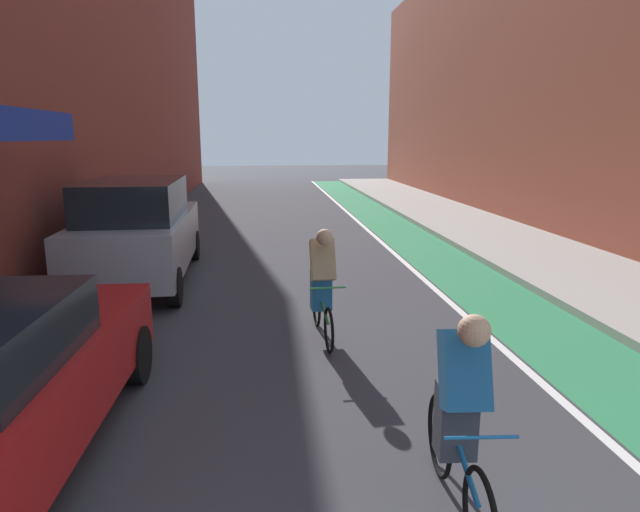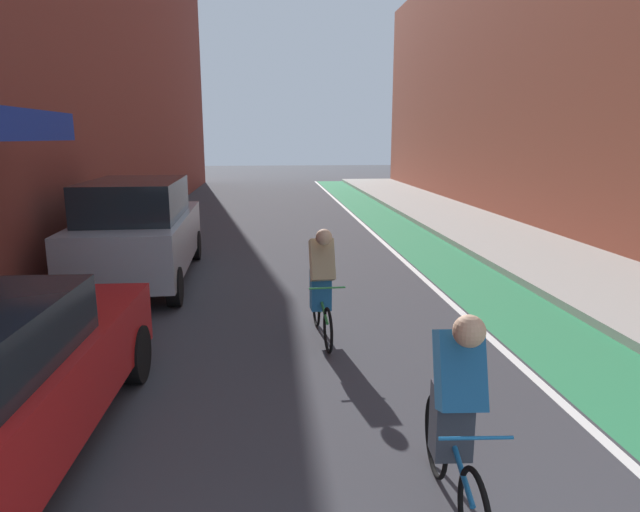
# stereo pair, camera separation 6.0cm
# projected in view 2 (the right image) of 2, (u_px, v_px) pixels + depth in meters

# --- Properties ---
(ground_plane) EXTENTS (81.42, 81.42, 0.00)m
(ground_plane) POSITION_uv_depth(u_px,v_px,m) (292.00, 242.00, 14.84)
(ground_plane) COLOR #38383D
(bike_lane_paint) EXTENTS (1.60, 37.01, 0.00)m
(bike_lane_paint) POSITION_uv_depth(u_px,v_px,m) (396.00, 228.00, 17.10)
(bike_lane_paint) COLOR #2D8451
(bike_lane_paint) RESTS_ON ground
(lane_divider_stripe) EXTENTS (0.12, 37.01, 0.00)m
(lane_divider_stripe) POSITION_uv_depth(u_px,v_px,m) (368.00, 228.00, 17.02)
(lane_divider_stripe) COLOR white
(lane_divider_stripe) RESTS_ON ground
(sidewalk_right) EXTENTS (3.16, 37.01, 0.14)m
(sidewalk_right) POSITION_uv_depth(u_px,v_px,m) (470.00, 224.00, 17.31)
(sidewalk_right) COLOR #A8A59E
(sidewalk_right) RESTS_ON ground
(building_facade_right) EXTENTS (2.40, 33.01, 10.16)m
(building_facade_right) POSITION_uv_depth(u_px,v_px,m) (538.00, 66.00, 18.46)
(building_facade_right) COLOR #9E4C38
(building_facade_right) RESTS_ON ground
(parked_suv_silver) EXTENTS (2.03, 4.77, 1.98)m
(parked_suv_silver) POSITION_uv_depth(u_px,v_px,m) (139.00, 230.00, 10.58)
(parked_suv_silver) COLOR #9EA0A8
(parked_suv_silver) RESTS_ON ground
(cyclist_lead) EXTENTS (0.48, 1.74, 1.62)m
(cyclist_lead) POSITION_uv_depth(u_px,v_px,m) (456.00, 409.00, 3.96)
(cyclist_lead) COLOR black
(cyclist_lead) RESTS_ON ground
(cyclist_mid) EXTENTS (0.48, 1.65, 1.58)m
(cyclist_mid) POSITION_uv_depth(u_px,v_px,m) (322.00, 283.00, 7.57)
(cyclist_mid) COLOR black
(cyclist_mid) RESTS_ON ground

